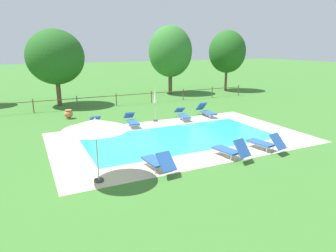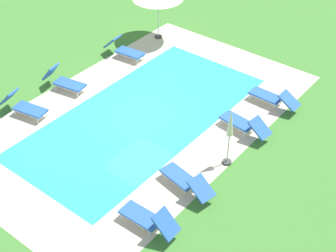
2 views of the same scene
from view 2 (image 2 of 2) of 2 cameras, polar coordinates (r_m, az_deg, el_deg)
name	(u,v)px [view 2 (image 2 of 2)]	position (r m, az deg, el deg)	size (l,w,h in m)	color
ground_plane	(142,116)	(19.39, -2.93, 1.14)	(160.00, 160.00, 0.00)	#3D752D
pool_deck_paving	(142,116)	(19.39, -2.93, 1.15)	(13.60, 8.31, 0.01)	beige
swimming_pool_water	(142,116)	(19.39, -2.93, 1.15)	(10.17, 4.88, 0.01)	#2DB7C6
pool_coping_rim	(142,116)	(19.39, -2.93, 1.16)	(10.65, 5.36, 0.01)	beige
sun_lounger_north_near_steps	(185,180)	(16.15, 1.97, -6.12)	(0.96, 2.12, 0.77)	#2856A8
sun_lounger_north_mid	(24,106)	(20.01, -15.92, 2.20)	(0.95, 1.98, 0.95)	#2856A8
sun_lounger_north_far	(244,123)	(18.60, 8.53, 0.30)	(0.82, 2.08, 0.80)	#2856A8
sun_lounger_north_end	(64,81)	(21.12, -11.63, 5.01)	(0.92, 1.93, 1.00)	#2856A8
sun_lounger_south_near_corner	(272,97)	(20.19, 11.69, 3.20)	(0.65, 2.06, 0.76)	#2856A8
sun_lounger_south_mid	(148,218)	(15.00, -2.27, -10.37)	(0.64, 1.93, 0.93)	#2856A8
sun_lounger_south_end	(125,49)	(23.04, -4.90, 8.59)	(0.79, 1.99, 0.91)	#2856A8
patio_umbrella_closed_row_west	(230,129)	(16.46, 7.00, -0.33)	(0.32, 0.32, 2.29)	#383838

